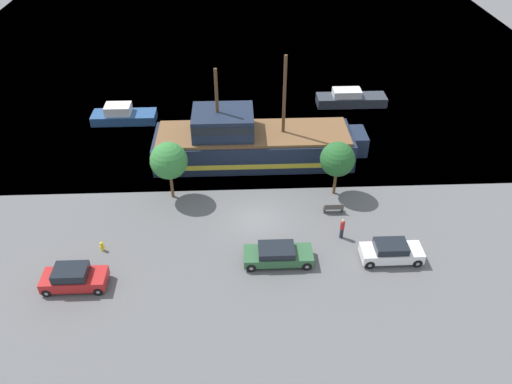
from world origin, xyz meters
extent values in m
plane|color=#5B5B5E|center=(0.00, 0.00, 0.00)|extent=(160.00, 160.00, 0.00)
plane|color=slate|center=(0.00, 44.00, 0.00)|extent=(80.00, 80.00, 0.00)
cube|color=#192338|center=(0.09, 8.70, 1.28)|extent=(17.49, 5.27, 2.57)
cube|color=gold|center=(0.09, 8.70, 0.90)|extent=(17.14, 5.35, 0.45)
cube|color=#192338|center=(9.43, 8.70, 1.67)|extent=(1.40, 2.90, 1.80)
cube|color=brown|center=(0.09, 8.70, 2.69)|extent=(16.79, 4.85, 0.25)
cube|color=#192338|center=(-2.54, 8.70, 3.83)|extent=(5.25, 4.22, 2.02)
cube|color=black|center=(-2.54, 8.70, 4.13)|extent=(4.99, 4.28, 0.73)
cylinder|color=#4C331E|center=(2.71, 8.70, 6.30)|extent=(0.28, 0.28, 6.95)
cylinder|color=#4C331E|center=(-2.97, 8.70, 5.77)|extent=(0.28, 0.28, 5.91)
cube|color=#2D333D|center=(11.10, 19.30, 0.51)|extent=(7.45, 2.22, 1.03)
cube|color=silver|center=(10.54, 19.30, 1.39)|extent=(2.98, 1.73, 0.74)
cube|color=black|center=(11.43, 19.30, 1.39)|extent=(0.12, 1.56, 0.59)
cube|color=navy|center=(-12.85, 16.49, 0.46)|extent=(6.43, 2.38, 0.93)
cube|color=silver|center=(-13.33, 16.49, 1.39)|extent=(2.57, 1.86, 0.92)
cube|color=black|center=(-12.56, 16.49, 1.39)|extent=(0.12, 1.67, 0.74)
cube|color=#B21E1E|center=(-12.17, -6.35, 0.60)|extent=(4.15, 1.78, 0.75)
cube|color=black|center=(-12.30, -6.35, 1.28)|extent=(2.16, 1.60, 0.61)
cylinder|color=black|center=(-10.53, -7.15, 0.31)|extent=(0.61, 0.22, 0.61)
cylinder|color=gray|center=(-10.53, -7.15, 0.31)|extent=(0.23, 0.25, 0.23)
cylinder|color=black|center=(-10.53, -5.55, 0.31)|extent=(0.61, 0.22, 0.61)
cylinder|color=gray|center=(-10.53, -5.55, 0.31)|extent=(0.23, 0.25, 0.23)
cylinder|color=black|center=(-13.82, -7.15, 0.31)|extent=(0.61, 0.22, 0.61)
cylinder|color=gray|center=(-13.82, -7.15, 0.31)|extent=(0.23, 0.25, 0.23)
cylinder|color=black|center=(-13.82, -5.55, 0.31)|extent=(0.61, 0.22, 0.61)
cylinder|color=gray|center=(-13.82, -5.55, 0.31)|extent=(0.23, 0.25, 0.23)
cube|color=#2D5B38|center=(1.30, -4.63, 0.57)|extent=(4.76, 1.86, 0.63)
cube|color=black|center=(1.16, -4.63, 1.12)|extent=(2.47, 1.67, 0.46)
cylinder|color=black|center=(3.20, -5.47, 0.34)|extent=(0.68, 0.22, 0.68)
cylinder|color=gray|center=(3.20, -5.47, 0.34)|extent=(0.26, 0.25, 0.26)
cylinder|color=black|center=(3.20, -3.79, 0.34)|extent=(0.68, 0.22, 0.68)
cylinder|color=gray|center=(3.20, -3.79, 0.34)|extent=(0.26, 0.25, 0.26)
cylinder|color=black|center=(-0.60, -5.47, 0.34)|extent=(0.68, 0.22, 0.68)
cylinder|color=gray|center=(-0.60, -5.47, 0.34)|extent=(0.26, 0.25, 0.26)
cylinder|color=black|center=(-0.60, -3.79, 0.34)|extent=(0.68, 0.22, 0.68)
cylinder|color=gray|center=(-0.60, -3.79, 0.34)|extent=(0.26, 0.25, 0.26)
cube|color=white|center=(9.16, -4.74, 0.62)|extent=(4.23, 1.71, 0.73)
cube|color=black|center=(9.03, -4.74, 1.24)|extent=(2.20, 1.54, 0.52)
cylinder|color=black|center=(10.81, -5.51, 0.34)|extent=(0.67, 0.22, 0.67)
cylinder|color=gray|center=(10.81, -5.51, 0.34)|extent=(0.26, 0.25, 0.26)
cylinder|color=black|center=(10.81, -3.98, 0.34)|extent=(0.67, 0.22, 0.67)
cylinder|color=gray|center=(10.81, -3.98, 0.34)|extent=(0.26, 0.25, 0.26)
cylinder|color=black|center=(7.51, -5.51, 0.34)|extent=(0.67, 0.22, 0.67)
cylinder|color=gray|center=(7.51, -5.51, 0.34)|extent=(0.26, 0.25, 0.26)
cylinder|color=black|center=(7.51, -3.98, 0.34)|extent=(0.67, 0.22, 0.67)
cylinder|color=gray|center=(7.51, -3.98, 0.34)|extent=(0.26, 0.25, 0.26)
cylinder|color=yellow|center=(-11.13, -2.95, 0.28)|extent=(0.22, 0.22, 0.56)
sphere|color=yellow|center=(-11.13, -2.95, 0.64)|extent=(0.25, 0.25, 0.25)
cylinder|color=yellow|center=(-11.29, -2.95, 0.31)|extent=(0.10, 0.09, 0.09)
cylinder|color=yellow|center=(-10.97, -2.95, 0.31)|extent=(0.10, 0.09, 0.09)
cube|color=#4C4742|center=(6.06, 0.74, 0.42)|extent=(1.52, 0.45, 0.05)
cube|color=#4C4742|center=(6.06, 0.55, 0.65)|extent=(1.52, 0.06, 0.40)
cube|color=#2D2D2D|center=(5.35, 0.74, 0.20)|extent=(0.12, 0.36, 0.40)
cube|color=#2D2D2D|center=(6.76, 0.74, 0.20)|extent=(0.12, 0.36, 0.40)
cylinder|color=#232838|center=(6.15, -2.28, 0.42)|extent=(0.27, 0.27, 0.83)
cylinder|color=#B22323|center=(6.15, -2.28, 1.15)|extent=(0.32, 0.32, 0.64)
sphere|color=tan|center=(6.15, -2.28, 1.58)|extent=(0.22, 0.22, 0.22)
cylinder|color=brown|center=(-6.71, 3.30, 1.11)|extent=(0.24, 0.24, 2.23)
sphere|color=#337A38|center=(-6.71, 3.30, 3.48)|extent=(2.95, 2.95, 2.95)
cylinder|color=brown|center=(6.52, 3.21, 1.07)|extent=(0.24, 0.24, 2.14)
sphere|color=#235B28|center=(6.52, 3.21, 3.32)|extent=(2.78, 2.78, 2.78)
camera|label=1|loc=(-1.28, -29.65, 24.50)|focal=35.00mm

